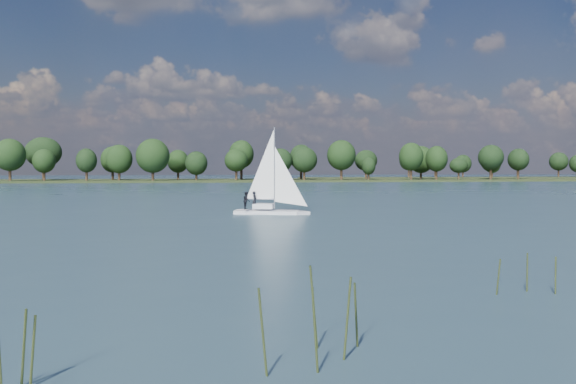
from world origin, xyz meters
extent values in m
plane|color=#233342|center=(0.00, 100.00, 0.00)|extent=(700.00, 700.00, 0.00)
cube|color=black|center=(0.00, 212.00, 0.00)|extent=(660.00, 40.00, 1.50)
cube|color=black|center=(160.00, 260.00, 0.00)|extent=(220.00, 30.00, 1.40)
cube|color=silver|center=(3.82, 38.53, 0.00)|extent=(7.58, 4.36, 0.86)
cube|color=silver|center=(3.82, 38.53, 0.86)|extent=(2.46, 1.93, 0.54)
cylinder|color=#BABAC1|center=(3.82, 38.53, 4.89)|extent=(0.13, 0.13, 8.61)
imported|color=black|center=(2.38, 38.92, 1.48)|extent=(0.54, 0.73, 1.86)
imported|color=black|center=(1.48, 38.33, 1.48)|extent=(0.82, 0.99, 1.86)
cylinder|color=#283316|center=(-1.91, -13.34, 0.96)|extent=(3.20, 3.20, 2.01)
cylinder|color=#283316|center=(7.86, -6.71, 0.72)|extent=(3.20, 3.20, 1.54)
camera|label=1|loc=(-5.24, -28.65, 4.84)|focal=40.00mm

